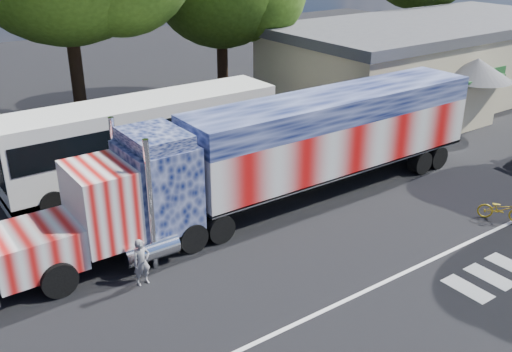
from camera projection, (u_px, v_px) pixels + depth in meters
ground at (304, 252)px, 20.40m from camera, size 100.00×100.00×0.00m
lane_markings at (419, 285)px, 18.48m from camera, size 30.00×2.67×0.01m
semi_truck at (286, 150)px, 23.12m from camera, size 21.72×3.43×4.63m
coach_bus at (145, 138)px, 25.80m from camera, size 12.73×2.96×3.70m
hall_building at (431, 60)px, 38.08m from camera, size 22.40×12.80×5.20m
woman at (142, 262)px, 18.25m from camera, size 0.60×0.41×1.61m
bicycle at (501, 209)px, 22.48m from camera, size 1.51×1.80×0.93m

